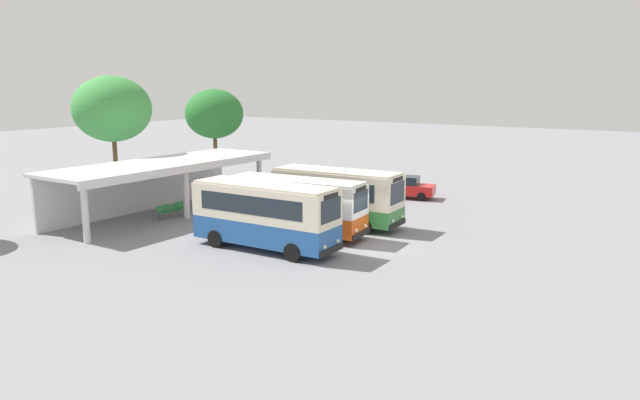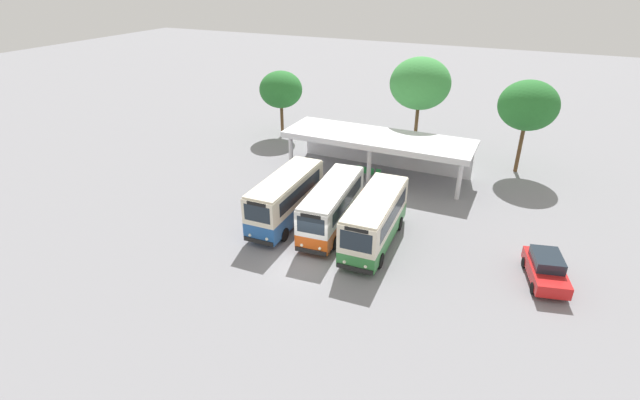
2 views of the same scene
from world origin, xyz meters
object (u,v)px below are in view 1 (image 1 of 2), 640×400
at_px(waiting_chair_middle_seat, 176,208).
at_px(city_bus_nearest_orange, 265,214).
at_px(waiting_chair_second_from_end, 168,210).
at_px(waiting_chair_fourth_seat, 181,207).
at_px(city_bus_second_in_row, 296,204).
at_px(city_bus_middle_cream, 337,195).
at_px(parked_car_flank, 406,187).
at_px(waiting_chair_end_by_column, 161,211).

bearing_deg(waiting_chair_middle_seat, city_bus_nearest_orange, -106.72).
bearing_deg(city_bus_nearest_orange, waiting_chair_second_from_end, 76.63).
distance_m(waiting_chair_middle_seat, waiting_chair_fourth_seat, 0.58).
distance_m(city_bus_second_in_row, city_bus_middle_cream, 3.28).
relative_size(city_bus_nearest_orange, parked_car_flank, 1.81).
relative_size(city_bus_middle_cream, waiting_chair_second_from_end, 9.16).
distance_m(waiting_chair_end_by_column, waiting_chair_middle_seat, 1.14).
xyz_separation_m(city_bus_middle_cream, waiting_chair_middle_seat, (-3.60, 9.64, -1.29)).
xyz_separation_m(waiting_chair_end_by_column, waiting_chair_middle_seat, (1.14, -0.10, 0.00)).
height_order(city_bus_middle_cream, parked_car_flank, city_bus_middle_cream).
distance_m(parked_car_flank, waiting_chair_fourth_seat, 16.08).
bearing_deg(city_bus_second_in_row, waiting_chair_middle_seat, 92.46).
relative_size(city_bus_middle_cream, waiting_chair_fourth_seat, 9.16).
relative_size(city_bus_second_in_row, waiting_chair_fourth_seat, 9.36).
height_order(city_bus_second_in_row, city_bus_middle_cream, city_bus_middle_cream).
distance_m(parked_car_flank, waiting_chair_middle_seat, 16.49).
relative_size(parked_car_flank, waiting_chair_end_by_column, 5.02).
distance_m(city_bus_nearest_orange, city_bus_middle_cream, 6.43).
bearing_deg(city_bus_second_in_row, parked_car_flank, -1.75).
distance_m(city_bus_middle_cream, waiting_chair_fourth_seat, 10.28).
height_order(city_bus_nearest_orange, parked_car_flank, city_bus_nearest_orange).
distance_m(waiting_chair_second_from_end, waiting_chair_middle_seat, 0.58).
xyz_separation_m(city_bus_second_in_row, waiting_chair_end_by_column, (-1.52, 9.09, -1.22)).
height_order(parked_car_flank, waiting_chair_end_by_column, parked_car_flank).
distance_m(waiting_chair_end_by_column, waiting_chair_fourth_seat, 1.71).
height_order(city_bus_nearest_orange, city_bus_second_in_row, city_bus_nearest_orange).
xyz_separation_m(city_bus_middle_cream, waiting_chair_fourth_seat, (-3.03, 9.74, -1.29)).
distance_m(city_bus_nearest_orange, waiting_chair_middle_seat, 9.92).
bearing_deg(waiting_chair_second_from_end, waiting_chair_middle_seat, -8.84).
distance_m(city_bus_middle_cream, waiting_chair_end_by_column, 10.91).
relative_size(city_bus_second_in_row, waiting_chair_end_by_column, 9.36).
bearing_deg(city_bus_second_in_row, waiting_chair_fourth_seat, 88.85).
relative_size(city_bus_middle_cream, waiting_chair_end_by_column, 9.16).
relative_size(city_bus_middle_cream, parked_car_flank, 1.83).
height_order(city_bus_second_in_row, parked_car_flank, city_bus_second_in_row).
xyz_separation_m(city_bus_nearest_orange, parked_car_flank, (16.38, 0.02, -1.02)).
xyz_separation_m(waiting_chair_end_by_column, waiting_chair_second_from_end, (0.57, -0.01, 0.00)).
distance_m(city_bus_middle_cream, parked_car_flank, 10.01).
xyz_separation_m(city_bus_middle_cream, waiting_chair_end_by_column, (-4.74, 9.74, -1.29)).
distance_m(waiting_chair_end_by_column, waiting_chair_second_from_end, 0.57).
distance_m(city_bus_nearest_orange, waiting_chair_end_by_column, 9.76).
bearing_deg(waiting_chair_fourth_seat, parked_car_flank, -36.15).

